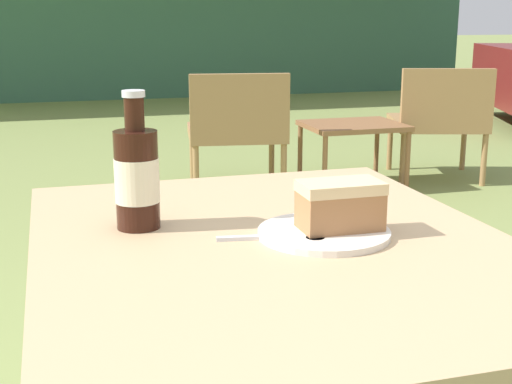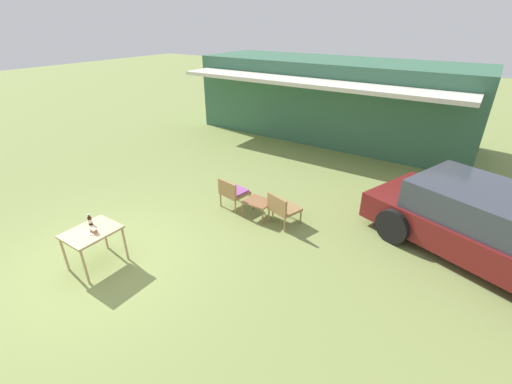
{
  "view_description": "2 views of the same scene",
  "coord_description": "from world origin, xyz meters",
  "px_view_note": "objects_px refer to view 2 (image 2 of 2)",
  "views": [
    {
      "loc": [
        -0.31,
        -0.96,
        1.06
      ],
      "look_at": [
        0.0,
        0.1,
        0.78
      ],
      "focal_mm": 50.0,
      "sensor_mm": 36.0,
      "label": 1
    },
    {
      "loc": [
        5.16,
        -2.52,
        4.03
      ],
      "look_at": [
        1.74,
        2.56,
        0.9
      ],
      "focal_mm": 24.0,
      "sensor_mm": 36.0,
      "label": 2
    }
  ],
  "objects_px": {
    "parked_car": "(490,226)",
    "wicker_chair_plain": "(282,208)",
    "cake_on_plate": "(93,231)",
    "garden_side_table": "(258,203)",
    "cola_bottle_near": "(90,221)",
    "wicker_chair_cushioned": "(233,191)",
    "patio_table": "(92,235)"
  },
  "relations": [
    {
      "from": "parked_car",
      "to": "wicker_chair_plain",
      "type": "relative_size",
      "value": 6.52
    },
    {
      "from": "wicker_chair_plain",
      "to": "cake_on_plate",
      "type": "bearing_deg",
      "value": 73.94
    },
    {
      "from": "garden_side_table",
      "to": "cola_bottle_near",
      "type": "xyz_separation_m",
      "value": [
        -1.66,
        -2.9,
        0.45
      ]
    },
    {
      "from": "cola_bottle_near",
      "to": "wicker_chair_plain",
      "type": "bearing_deg",
      "value": 52.29
    },
    {
      "from": "wicker_chair_cushioned",
      "to": "wicker_chair_plain",
      "type": "height_order",
      "value": "same"
    },
    {
      "from": "wicker_chair_plain",
      "to": "parked_car",
      "type": "bearing_deg",
      "value": -145.6
    },
    {
      "from": "cake_on_plate",
      "to": "patio_table",
      "type": "bearing_deg",
      "value": 178.36
    },
    {
      "from": "patio_table",
      "to": "wicker_chair_plain",
      "type": "bearing_deg",
      "value": 55.73
    },
    {
      "from": "cake_on_plate",
      "to": "parked_car",
      "type": "bearing_deg",
      "value": 36.64
    },
    {
      "from": "patio_table",
      "to": "cake_on_plate",
      "type": "height_order",
      "value": "cake_on_plate"
    },
    {
      "from": "parked_car",
      "to": "cake_on_plate",
      "type": "height_order",
      "value": "parked_car"
    },
    {
      "from": "parked_car",
      "to": "wicker_chair_plain",
      "type": "distance_m",
      "value": 3.86
    },
    {
      "from": "patio_table",
      "to": "parked_car",
      "type": "bearing_deg",
      "value": 36.18
    },
    {
      "from": "wicker_chair_plain",
      "to": "garden_side_table",
      "type": "xyz_separation_m",
      "value": [
        -0.61,
        -0.03,
        -0.06
      ]
    },
    {
      "from": "parked_car",
      "to": "cake_on_plate",
      "type": "relative_size",
      "value": 23.72
    },
    {
      "from": "wicker_chair_cushioned",
      "to": "cola_bottle_near",
      "type": "distance_m",
      "value": 3.12
    },
    {
      "from": "garden_side_table",
      "to": "parked_car",
      "type": "bearing_deg",
      "value": 15.43
    },
    {
      "from": "wicker_chair_cushioned",
      "to": "cola_bottle_near",
      "type": "relative_size",
      "value": 3.4
    },
    {
      "from": "parked_car",
      "to": "cake_on_plate",
      "type": "xyz_separation_m",
      "value": [
        -5.66,
        -4.21,
        0.12
      ]
    },
    {
      "from": "parked_car",
      "to": "garden_side_table",
      "type": "height_order",
      "value": "parked_car"
    },
    {
      "from": "garden_side_table",
      "to": "patio_table",
      "type": "relative_size",
      "value": 0.67
    },
    {
      "from": "parked_car",
      "to": "wicker_chair_cushioned",
      "type": "xyz_separation_m",
      "value": [
        -5.01,
        -1.13,
        -0.23
      ]
    },
    {
      "from": "garden_side_table",
      "to": "wicker_chair_cushioned",
      "type": "bearing_deg",
      "value": 176.08
    },
    {
      "from": "parked_car",
      "to": "garden_side_table",
      "type": "distance_m",
      "value": 4.45
    },
    {
      "from": "garden_side_table",
      "to": "cola_bottle_near",
      "type": "bearing_deg",
      "value": -119.72
    },
    {
      "from": "parked_car",
      "to": "cola_bottle_near",
      "type": "xyz_separation_m",
      "value": [
        -5.94,
        -4.09,
        0.17
      ]
    },
    {
      "from": "wicker_chair_cushioned",
      "to": "cola_bottle_near",
      "type": "bearing_deg",
      "value": 81.49
    },
    {
      "from": "wicker_chair_plain",
      "to": "garden_side_table",
      "type": "bearing_deg",
      "value": 19.81
    },
    {
      "from": "parked_car",
      "to": "cake_on_plate",
      "type": "bearing_deg",
      "value": -123.55
    },
    {
      "from": "cake_on_plate",
      "to": "cola_bottle_near",
      "type": "xyz_separation_m",
      "value": [
        -0.28,
        0.13,
        0.05
      ]
    },
    {
      "from": "parked_car",
      "to": "patio_table",
      "type": "relative_size",
      "value": 5.47
    },
    {
      "from": "garden_side_table",
      "to": "patio_table",
      "type": "distance_m",
      "value": 3.38
    }
  ]
}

